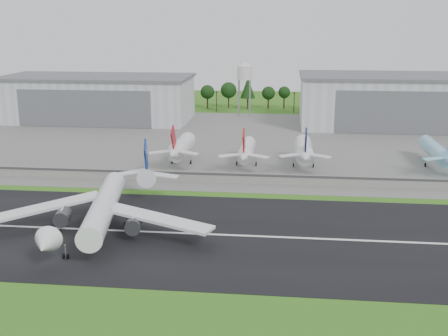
# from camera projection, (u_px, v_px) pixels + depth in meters

# --- Properties ---
(ground) EXTENTS (600.00, 600.00, 0.00)m
(ground) POSITION_uv_depth(u_px,v_px,m) (205.00, 251.00, 127.22)
(ground) COLOR #3E6B19
(ground) RESTS_ON ground
(runway) EXTENTS (320.00, 60.00, 0.10)m
(runway) POSITION_uv_depth(u_px,v_px,m) (211.00, 234.00, 136.82)
(runway) COLOR black
(runway) RESTS_ON ground
(runway_centerline) EXTENTS (220.00, 1.00, 0.02)m
(runway_centerline) POSITION_uv_depth(u_px,v_px,m) (211.00, 234.00, 136.80)
(runway_centerline) COLOR white
(runway_centerline) RESTS_ON runway
(apron) EXTENTS (320.00, 150.00, 0.10)m
(apron) POSITION_uv_depth(u_px,v_px,m) (244.00, 141.00, 242.55)
(apron) COLOR slate
(apron) RESTS_ON ground
(blast_fence) EXTENTS (240.00, 0.61, 3.50)m
(blast_fence) POSITION_uv_depth(u_px,v_px,m) (229.00, 178.00, 179.61)
(blast_fence) COLOR gray
(blast_fence) RESTS_ON ground
(hangar_west) EXTENTS (97.00, 44.00, 23.20)m
(hangar_west) POSITION_uv_depth(u_px,v_px,m) (98.00, 98.00, 291.28)
(hangar_west) COLOR silver
(hangar_west) RESTS_ON ground
(hangar_east) EXTENTS (102.00, 47.00, 25.20)m
(hangar_east) POSITION_uv_depth(u_px,v_px,m) (404.00, 101.00, 274.57)
(hangar_east) COLOR silver
(hangar_east) RESTS_ON ground
(water_tower) EXTENTS (8.40, 8.40, 29.40)m
(water_tower) POSITION_uv_depth(u_px,v_px,m) (245.00, 71.00, 299.33)
(water_tower) COLOR #99999E
(water_tower) RESTS_ON ground
(utility_poles) EXTENTS (230.00, 3.00, 12.00)m
(utility_poles) POSITION_uv_depth(u_px,v_px,m) (255.00, 112.00, 319.47)
(utility_poles) COLOR black
(utility_poles) RESTS_ON ground
(treeline) EXTENTS (320.00, 16.00, 22.00)m
(treeline) POSITION_uv_depth(u_px,v_px,m) (256.00, 108.00, 333.89)
(treeline) COLOR black
(treeline) RESTS_ON ground
(main_airliner) EXTENTS (56.42, 59.09, 18.17)m
(main_airliner) POSITION_uv_depth(u_px,v_px,m) (103.00, 212.00, 138.00)
(main_airliner) COLOR white
(main_airliner) RESTS_ON runway
(parked_jet_red_a) EXTENTS (7.36, 31.29, 16.87)m
(parked_jet_red_a) POSITION_uv_depth(u_px,v_px,m) (180.00, 148.00, 201.33)
(parked_jet_red_a) COLOR white
(parked_jet_red_a) RESTS_ON ground
(parked_jet_red_b) EXTENTS (7.36, 31.29, 16.34)m
(parked_jet_red_b) POSITION_uv_depth(u_px,v_px,m) (246.00, 151.00, 198.86)
(parked_jet_red_b) COLOR white
(parked_jet_red_b) RESTS_ON ground
(parked_jet_navy) EXTENTS (7.36, 31.29, 16.91)m
(parked_jet_navy) POSITION_uv_depth(u_px,v_px,m) (304.00, 151.00, 196.65)
(parked_jet_navy) COLOR white
(parked_jet_navy) RESTS_ON ground
(parked_jet_skyblue) EXTENTS (7.36, 37.29, 16.53)m
(parked_jet_skyblue) POSITION_uv_depth(u_px,v_px,m) (438.00, 152.00, 196.55)
(parked_jet_skyblue) COLOR #87CEE9
(parked_jet_skyblue) RESTS_ON ground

